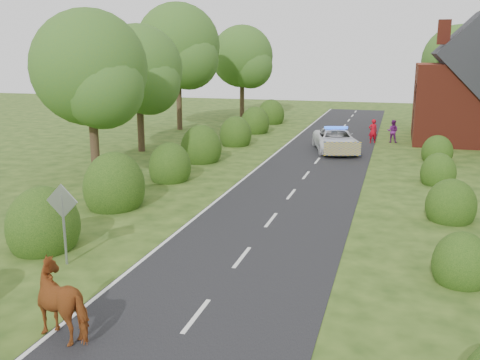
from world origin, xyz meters
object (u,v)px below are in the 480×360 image
(cow, at_px, (67,305))
(police_van, at_px, (335,140))
(pedestrian_red, at_px, (373,131))
(pedestrian_purple, at_px, (393,131))
(road_sign, at_px, (63,212))

(cow, relative_size, police_van, 0.35)
(pedestrian_red, bearing_deg, cow, 56.93)
(police_van, bearing_deg, pedestrian_purple, 38.62)
(road_sign, bearing_deg, police_van, 75.22)
(pedestrian_red, relative_size, pedestrian_purple, 1.05)
(cow, distance_m, police_van, 25.20)
(road_sign, bearing_deg, pedestrian_red, 73.02)
(police_van, xyz_separation_m, pedestrian_red, (2.14, 4.11, 0.10))
(pedestrian_red, distance_m, pedestrian_purple, 1.52)
(cow, distance_m, pedestrian_purple, 30.55)
(police_van, xyz_separation_m, pedestrian_purple, (3.49, 4.81, 0.06))
(road_sign, distance_m, pedestrian_red, 26.70)
(cow, height_order, pedestrian_purple, pedestrian_purple)
(pedestrian_red, bearing_deg, pedestrian_purple, -175.41)
(pedestrian_red, bearing_deg, police_van, 39.71)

